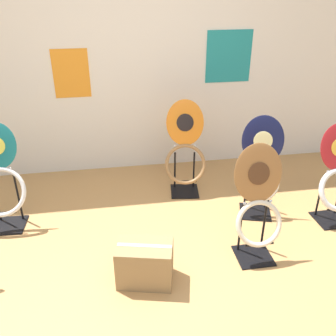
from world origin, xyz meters
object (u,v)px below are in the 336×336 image
at_px(toilet_seat_display_navy_moon, 260,171).
at_px(storage_box, 145,263).
at_px(toilet_seat_display_teal_sax, 0,183).
at_px(toilet_seat_display_woodgrain, 258,207).
at_px(toilet_seat_display_orange_sun, 185,153).

height_order(toilet_seat_display_navy_moon, storage_box, toilet_seat_display_navy_moon).
height_order(toilet_seat_display_teal_sax, toilet_seat_display_navy_moon, toilet_seat_display_navy_moon).
relative_size(toilet_seat_display_woodgrain, storage_box, 2.09).
distance_m(toilet_seat_display_teal_sax, storage_box, 1.45).
xyz_separation_m(toilet_seat_display_teal_sax, toilet_seat_display_navy_moon, (2.25, -0.15, 0.01)).
bearing_deg(storage_box, toilet_seat_display_teal_sax, 142.42).
height_order(toilet_seat_display_woodgrain, toilet_seat_display_navy_moon, toilet_seat_display_navy_moon).
distance_m(toilet_seat_display_woodgrain, toilet_seat_display_navy_moon, 0.62).
relative_size(toilet_seat_display_woodgrain, toilet_seat_display_orange_sun, 1.00).
xyz_separation_m(toilet_seat_display_woodgrain, storage_box, (-0.88, -0.15, -0.29)).
distance_m(toilet_seat_display_woodgrain, storage_box, 0.94).
relative_size(toilet_seat_display_teal_sax, toilet_seat_display_orange_sun, 1.00).
bearing_deg(storage_box, toilet_seat_display_orange_sun, 66.11).
relative_size(toilet_seat_display_teal_sax, toilet_seat_display_navy_moon, 0.99).
height_order(toilet_seat_display_orange_sun, storage_box, toilet_seat_display_orange_sun).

